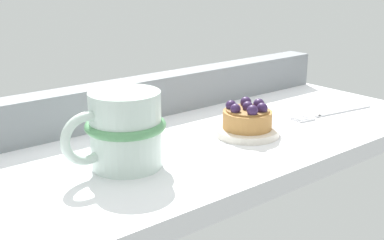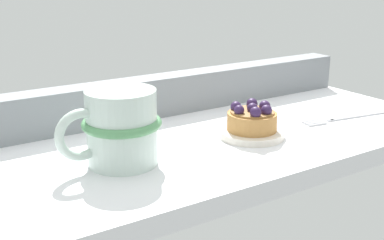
{
  "view_description": "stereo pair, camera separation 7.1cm",
  "coord_description": "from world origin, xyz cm",
  "px_view_note": "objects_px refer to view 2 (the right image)",
  "views": [
    {
      "loc": [
        -45.74,
        -55.16,
        25.52
      ],
      "look_at": [
        -3.24,
        -2.86,
        4.37
      ],
      "focal_mm": 46.52,
      "sensor_mm": 36.0,
      "label": 1
    },
    {
      "loc": [
        -40.04,
        -59.32,
        25.52
      ],
      "look_at": [
        -3.24,
        -2.86,
        4.37
      ],
      "focal_mm": 46.52,
      "sensor_mm": 36.0,
      "label": 2
    }
  ],
  "objects_px": {
    "dessert_plate": "(251,133)",
    "raspberry_tart": "(252,119)",
    "coffee_mug": "(120,127)",
    "dessert_fork": "(347,117)"
  },
  "relations": [
    {
      "from": "dessert_plate",
      "to": "dessert_fork",
      "type": "xyz_separation_m",
      "value": [
        0.2,
        -0.02,
        -0.0
      ]
    },
    {
      "from": "raspberry_tart",
      "to": "dessert_fork",
      "type": "height_order",
      "value": "raspberry_tart"
    },
    {
      "from": "dessert_plate",
      "to": "raspberry_tart",
      "type": "height_order",
      "value": "raspberry_tart"
    },
    {
      "from": "coffee_mug",
      "to": "dessert_plate",
      "type": "bearing_deg",
      "value": -2.79
    },
    {
      "from": "dessert_plate",
      "to": "dessert_fork",
      "type": "bearing_deg",
      "value": -5.09
    },
    {
      "from": "coffee_mug",
      "to": "dessert_fork",
      "type": "height_order",
      "value": "coffee_mug"
    },
    {
      "from": "raspberry_tart",
      "to": "dessert_fork",
      "type": "xyz_separation_m",
      "value": [
        0.2,
        -0.02,
        -0.03
      ]
    },
    {
      "from": "dessert_plate",
      "to": "raspberry_tart",
      "type": "bearing_deg",
      "value": -1.45
    },
    {
      "from": "dessert_plate",
      "to": "coffee_mug",
      "type": "xyz_separation_m",
      "value": [
        -0.22,
        0.01,
        0.05
      ]
    },
    {
      "from": "coffee_mug",
      "to": "dessert_fork",
      "type": "bearing_deg",
      "value": -3.9
    }
  ]
}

